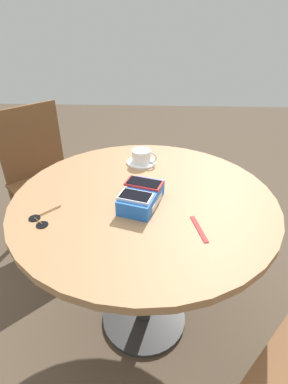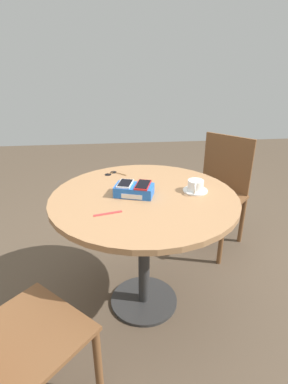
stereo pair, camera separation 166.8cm
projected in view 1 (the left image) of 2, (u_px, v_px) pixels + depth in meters
name	position (u px, v px, depth m)	size (l,w,h in m)	color
ground_plane	(144.00, 318.00, 1.58)	(8.00, 8.00, 0.00)	brown
round_table	(144.00, 220.00, 1.24)	(1.03, 1.03, 0.76)	#2D2D2D
phone_box	(141.00, 197.00, 1.12)	(0.23, 0.18, 0.06)	blue
phone_white	(136.00, 196.00, 1.06)	(0.10, 0.13, 0.01)	silver
phone_red	(145.00, 183.00, 1.14)	(0.11, 0.15, 0.01)	red
saucer	(141.00, 162.00, 1.43)	(0.14, 0.14, 0.01)	white
coffee_cup	(142.00, 156.00, 1.41)	(0.09, 0.12, 0.06)	white
lanyard_strap	(199.00, 229.00, 1.00)	(0.14, 0.02, 0.00)	red
sunglasses	(40.00, 220.00, 1.04)	(0.14, 0.09, 0.01)	black
chair_far_side	(45.00, 177.00, 1.94)	(0.61, 0.61, 0.89)	brown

